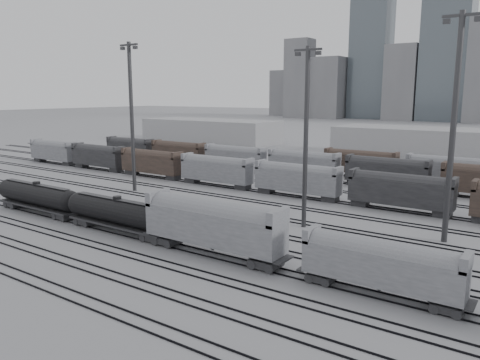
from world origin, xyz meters
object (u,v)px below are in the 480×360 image
Objects in this scene: hopper_car_b at (381,263)px; hopper_car_a at (213,222)px; light_mast_c at (306,134)px; tank_car_a at (37,196)px; tank_car_b at (118,213)px.

hopper_car_a is at bearing 180.00° from hopper_car_b.
hopper_car_a is 18.04m from hopper_car_b.
tank_car_a is at bearing -156.25° from light_mast_c.
tank_car_b is at bearing 0.00° from tank_car_a.
hopper_car_b is (32.94, 0.00, 0.45)m from tank_car_b.
tank_car_b is 25.47m from light_mast_c.
hopper_car_a is at bearing 0.00° from tank_car_a.
hopper_car_b is at bearing 0.00° from tank_car_b.
hopper_car_b is at bearing -45.70° from light_mast_c.
tank_car_a and tank_car_b have the same top height.
hopper_car_a is 1.22× the size of hopper_car_b.
hopper_car_b is 23.40m from light_mast_c.
hopper_car_b is 0.60× the size of light_mast_c.
hopper_car_a is at bearing -100.88° from light_mast_c.
hopper_car_a reaches higher than tank_car_a.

